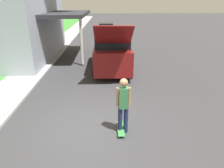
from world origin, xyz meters
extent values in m
plane|color=#333335|center=(0.00, 0.00, 0.00)|extent=(120.00, 120.00, 0.00)
cube|color=#9E9E99|center=(-3.60, 6.00, 0.05)|extent=(1.80, 80.00, 0.10)
cube|color=#28282D|center=(-1.95, 8.45, 2.88)|extent=(2.60, 5.70, 0.20)
cylinder|color=silver|center=(-0.85, 6.41, 1.43)|extent=(0.16, 0.16, 2.70)
cube|color=maroon|center=(0.91, 5.66, 0.89)|extent=(1.87, 4.56, 1.20)
cube|color=black|center=(0.91, 5.78, 1.80)|extent=(1.72, 3.56, 0.61)
cylinder|color=black|center=(0.01, 7.08, 0.34)|extent=(0.24, 0.69, 0.69)
cylinder|color=black|center=(1.80, 7.08, 0.34)|extent=(0.24, 0.69, 0.69)
cylinder|color=black|center=(0.01, 4.25, 0.34)|extent=(0.24, 0.69, 0.69)
cylinder|color=black|center=(1.80, 4.25, 0.34)|extent=(0.24, 0.69, 0.69)
cube|color=maroon|center=(0.91, 3.33, 2.30)|extent=(1.65, 1.36, 0.97)
cube|color=#B7B7BC|center=(0.58, 18.11, 0.53)|extent=(1.71, 4.03, 0.63)
cube|color=black|center=(0.58, 18.01, 1.11)|extent=(1.51, 2.09, 0.52)
cylinder|color=black|center=(-0.24, 19.31, 0.34)|extent=(0.20, 0.67, 0.67)
cylinder|color=black|center=(1.41, 19.31, 0.34)|extent=(0.20, 0.67, 0.67)
cylinder|color=black|center=(-0.24, 16.90, 0.34)|extent=(0.20, 0.67, 0.67)
cylinder|color=black|center=(1.41, 16.90, 0.34)|extent=(0.20, 0.67, 0.67)
cylinder|color=#192347|center=(0.99, -0.32, 0.41)|extent=(0.13, 0.13, 0.83)
cylinder|color=#192347|center=(1.16, -0.32, 0.41)|extent=(0.13, 0.13, 0.83)
cube|color=#337042|center=(1.07, -0.32, 1.14)|extent=(0.25, 0.20, 0.63)
sphere|color=#9E7051|center=(1.07, -0.32, 1.61)|extent=(0.23, 0.23, 0.23)
cylinder|color=#9E7051|center=(0.91, -0.32, 1.18)|extent=(0.09, 0.09, 0.56)
cylinder|color=#9E7051|center=(1.23, -0.32, 1.18)|extent=(0.09, 0.09, 0.56)
cube|color=#337F3D|center=(1.01, -0.28, 0.09)|extent=(0.20, 0.80, 0.02)
cylinder|color=silver|center=(0.92, -0.03, 0.03)|extent=(0.03, 0.06, 0.06)
cylinder|color=silver|center=(1.10, -0.03, 0.03)|extent=(0.03, 0.06, 0.06)
cylinder|color=silver|center=(0.92, -0.53, 0.03)|extent=(0.03, 0.06, 0.06)
cylinder|color=silver|center=(1.10, -0.53, 0.03)|extent=(0.03, 0.06, 0.06)
camera|label=1|loc=(0.61, -5.33, 3.68)|focal=32.00mm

